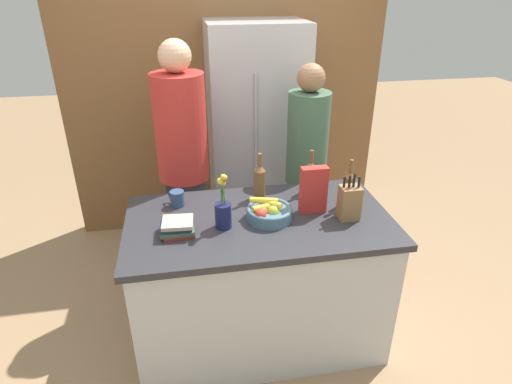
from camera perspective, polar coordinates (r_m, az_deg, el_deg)
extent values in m
plane|color=#A37F5B|center=(3.04, 0.37, -18.19)|extent=(14.00, 14.00, 0.00)
cube|color=silver|center=(2.75, 0.39, -11.93)|extent=(1.48, 0.81, 0.85)
cube|color=#2D2D33|center=(2.50, 0.42, -3.94)|extent=(1.54, 0.84, 0.04)
cube|color=brown|center=(3.81, -4.04, 13.96)|extent=(2.74, 0.12, 2.60)
cube|color=#B7B7BC|center=(3.60, -0.02, 7.07)|extent=(0.76, 0.60, 1.86)
cylinder|color=#B7B7BC|center=(3.27, -0.04, 6.70)|extent=(0.02, 0.02, 1.02)
cylinder|color=slate|center=(2.47, 1.80, -2.94)|extent=(0.27, 0.27, 0.06)
torus|color=slate|center=(2.45, 1.81, -2.31)|extent=(0.27, 0.27, 0.03)
sphere|color=red|center=(2.39, 0.61, -3.06)|extent=(0.07, 0.07, 0.07)
sphere|color=red|center=(2.50, 1.73, -1.48)|extent=(0.07, 0.07, 0.07)
sphere|color=#C64C23|center=(2.42, 0.84, -2.74)|extent=(0.07, 0.07, 0.07)
sphere|color=#99B233|center=(2.43, 2.35, -2.68)|extent=(0.08, 0.08, 0.08)
cylinder|color=yellow|center=(2.43, 1.19, -2.00)|extent=(0.15, 0.07, 0.03)
cylinder|color=yellow|center=(2.45, 1.76, -1.48)|extent=(0.14, 0.12, 0.03)
cylinder|color=yellow|center=(2.45, 1.05, -1.12)|extent=(0.16, 0.08, 0.03)
cube|color=olive|center=(2.50, 12.33, -1.40)|extent=(0.11, 0.10, 0.20)
cylinder|color=black|center=(2.44, 11.69, 1.21)|extent=(0.01, 0.01, 0.07)
cylinder|color=black|center=(2.44, 12.36, 1.25)|extent=(0.01, 0.01, 0.08)
cylinder|color=black|center=(2.45, 12.93, 1.42)|extent=(0.01, 0.01, 0.09)
cylinder|color=black|center=(2.45, 13.57, 1.18)|extent=(0.01, 0.01, 0.07)
cylinder|color=#191E4C|center=(2.37, -4.40, -3.16)|extent=(0.09, 0.09, 0.15)
cylinder|color=#477538|center=(2.31, -4.26, 0.14)|extent=(0.01, 0.03, 0.16)
sphere|color=gold|center=(2.27, -4.17, 1.94)|extent=(0.03, 0.03, 0.03)
cylinder|color=#477538|center=(2.31, -4.46, -0.22)|extent=(0.01, 0.01, 0.13)
sphere|color=gold|center=(2.29, -4.48, 1.19)|extent=(0.03, 0.03, 0.03)
cylinder|color=#477538|center=(2.31, -4.58, -0.03)|extent=(0.01, 0.01, 0.14)
sphere|color=gold|center=(2.28, -4.69, 1.59)|extent=(0.03, 0.03, 0.03)
cylinder|color=#477538|center=(2.30, -4.72, -0.06)|extent=(0.01, 0.02, 0.14)
sphere|color=gold|center=(2.27, -4.90, 1.55)|extent=(0.03, 0.03, 0.03)
cylinder|color=#477538|center=(2.30, -4.66, -0.14)|extent=(0.02, 0.02, 0.14)
sphere|color=gold|center=(2.26, -4.81, 1.42)|extent=(0.03, 0.03, 0.03)
cylinder|color=#477538|center=(2.29, -4.40, 0.14)|extent=(0.03, 0.02, 0.17)
sphere|color=gold|center=(2.25, -4.39, 2.00)|extent=(0.03, 0.03, 0.03)
cube|color=red|center=(2.51, 7.66, 0.27)|extent=(0.16, 0.06, 0.29)
cylinder|color=#334770|center=(2.64, -10.45, -0.85)|extent=(0.09, 0.09, 0.10)
torus|color=#334770|center=(2.68, -11.14, -0.51)|extent=(0.05, 0.06, 0.07)
cube|color=maroon|center=(2.38, -10.36, -5.33)|extent=(0.18, 0.16, 0.02)
cube|color=#3D6047|center=(2.37, -10.48, -4.89)|extent=(0.19, 0.15, 0.02)
cube|color=#2D334C|center=(2.36, -10.67, -4.50)|extent=(0.17, 0.12, 0.02)
cube|color=#B7A88E|center=(2.35, -10.42, -3.99)|extent=(0.17, 0.16, 0.02)
cylinder|color=brown|center=(2.65, 12.23, 0.10)|extent=(0.06, 0.06, 0.19)
cone|color=brown|center=(2.60, 12.46, 2.27)|extent=(0.06, 0.06, 0.04)
cylinder|color=brown|center=(2.58, 12.59, 3.42)|extent=(0.02, 0.02, 0.08)
cylinder|color=brown|center=(2.77, 7.23, 1.71)|extent=(0.07, 0.07, 0.18)
cone|color=brown|center=(2.73, 7.36, 3.72)|extent=(0.07, 0.07, 0.03)
cylinder|color=brown|center=(2.71, 7.43, 4.78)|extent=(0.02, 0.02, 0.07)
cylinder|color=brown|center=(2.67, 0.50, 1.04)|extent=(0.07, 0.07, 0.19)
cone|color=brown|center=(2.63, 0.51, 3.21)|extent=(0.07, 0.07, 0.04)
cylinder|color=brown|center=(2.61, 0.52, 4.36)|extent=(0.03, 0.03, 0.08)
cube|color=#383842|center=(3.29, -8.92, -4.88)|extent=(0.27, 0.18, 0.87)
cylinder|color=red|center=(2.95, -10.02, 8.43)|extent=(0.35, 0.35, 0.73)
sphere|color=#DBAD89|center=(2.84, -10.80, 17.41)|extent=(0.21, 0.21, 0.21)
cube|color=#383842|center=(3.39, 6.23, -4.50)|extent=(0.23, 0.15, 0.79)
cylinder|color=#42664C|center=(3.07, 6.89, 7.11)|extent=(0.29, 0.29, 0.66)
sphere|color=#996B4C|center=(2.96, 7.36, 14.88)|extent=(0.19, 0.19, 0.19)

